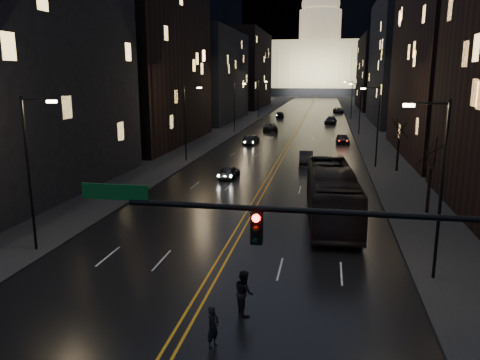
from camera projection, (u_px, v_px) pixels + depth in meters
The scene contains 35 objects.
road at pixel (309, 110), 140.62m from camera, with size 20.00×320.00×0.02m, color black.
sidewalk_left at pixel (263, 109), 143.09m from camera, with size 8.00×320.00×0.16m, color black.
sidewalk_right at pixel (356, 111), 138.12m from camera, with size 8.00×320.00×0.16m, color black.
center_line at pixel (309, 110), 140.61m from camera, with size 0.62×320.00×0.01m, color orange.
building_left_near at pixel (1, 64), 38.29m from camera, with size 12.00×28.00×22.00m, color black.
building_left_mid at pixel (146, 48), 68.36m from camera, with size 12.00×30.00×28.00m, color black.
building_left_far at pixel (210, 76), 105.70m from camera, with size 12.00×34.00×20.00m, color black.
building_left_dist at pixel (246, 70), 151.33m from camera, with size 12.00×40.00×24.00m, color black.
building_right_tall at pixel (463, 0), 55.98m from camera, with size 12.00×30.00×38.00m, color black.
building_right_mid at pixel (405, 62), 97.59m from camera, with size 12.00×34.00×26.00m, color black.
building_right_dist at pixel (380, 73), 144.10m from camera, with size 12.00×40.00×22.00m, color black.
mountain_ridge at pixel (377, 3), 359.34m from camera, with size 520.00×60.00×130.00m, color black.
capitol at pixel (319, 63), 252.06m from camera, with size 90.00×50.00×58.50m.
traffic_signal at pixel (338, 249), 13.68m from camera, with size 17.29×0.45×7.00m.
streetlamp_right_near at pixel (438, 182), 22.42m from camera, with size 2.13×0.25×9.00m.
streetlamp_left_near at pixel (31, 166), 26.26m from camera, with size 2.13×0.25×9.00m.
streetlamp_right_mid at pixel (376, 122), 51.21m from camera, with size 2.13×0.25×9.00m.
streetlamp_left_mid at pixel (187, 119), 55.05m from camera, with size 2.13×0.25×9.00m.
streetlamp_right_far at pixel (359, 106), 80.01m from camera, with size 2.13×0.25×9.00m.
streetlamp_left_far at pixel (235, 104), 83.84m from camera, with size 2.13×0.25×9.00m.
streetlamp_right_dist at pixel (351, 98), 108.80m from camera, with size 2.13×0.25×9.00m.
streetlamp_left_dist at pixel (259, 97), 112.64m from camera, with size 2.13×0.25×9.00m.
tree_right_mid at pixel (432, 154), 33.67m from camera, with size 2.40×2.40×6.65m.
tree_right_far at pixel (400, 130), 49.02m from camera, with size 2.40×2.40×6.65m.
bus at pixel (332, 194), 33.09m from camera, with size 3.14×13.41×3.74m, color black.
oncoming_car_a at pixel (229, 172), 46.71m from camera, with size 1.62×4.02×1.37m, color black.
oncoming_car_b at pixel (251, 140), 69.79m from camera, with size 1.52×4.36×1.44m, color black.
oncoming_car_c at pixel (270, 127), 86.33m from camera, with size 2.65×5.74×1.60m, color black.
oncoming_car_d at pixel (280, 115), 115.53m from camera, with size 2.03×4.98×1.45m, color black.
receding_car_a at pixel (306, 158), 54.46m from camera, with size 1.60×4.59×1.51m, color black.
receding_car_b at pixel (343, 139), 70.40m from camera, with size 1.86×4.62×1.57m, color black.
receding_car_c at pixel (331, 120), 99.57m from camera, with size 2.20×5.41×1.57m, color black.
receding_car_d at pixel (338, 110), 129.31m from camera, with size 2.57×5.57×1.55m, color black.
pedestrian_a at pixel (213, 327), 17.55m from camera, with size 0.60×0.39×1.65m, color black.
pedestrian_b at pixel (244, 292), 20.03m from camera, with size 0.96×0.53×1.97m, color black.
Camera 1 is at (5.43, -13.23, 10.04)m, focal length 35.00 mm.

